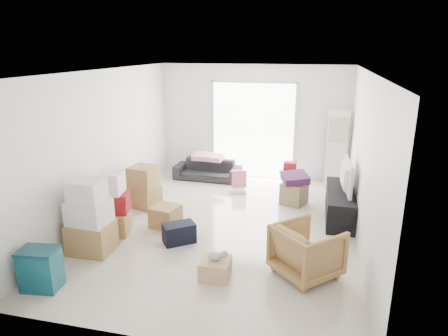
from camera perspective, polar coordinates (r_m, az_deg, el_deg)
room_shell at (r=6.75m, az=0.07°, el=2.14°), size 4.98×6.48×3.18m
sliding_door at (r=9.62m, az=4.18°, el=5.90°), size 2.10×0.04×2.33m
ac_tower at (r=9.27m, az=15.78°, el=2.55°), size 0.45×0.30×1.75m
tv_console at (r=7.76m, az=16.20°, el=-4.97°), size 0.49×1.62×0.54m
television at (r=7.64m, az=16.40°, el=-2.63°), size 0.63×1.03×0.13m
sofa at (r=9.60m, az=-2.36°, el=0.18°), size 1.61×0.52×0.62m
pillow_left at (r=9.59m, az=-3.40°, el=2.43°), size 0.37×0.29×0.12m
pillow_right at (r=9.44m, az=-1.26°, el=2.29°), size 0.44×0.37×0.13m
armchair at (r=5.73m, az=11.78°, el=-11.19°), size 1.08×1.08×0.81m
storage_bins at (r=5.89m, az=-24.72°, el=-12.96°), size 0.53×0.41×0.57m
box_stack_a at (r=6.50m, az=-18.61°, el=-7.08°), size 0.65×0.55×1.17m
box_stack_b at (r=7.04m, az=-15.74°, el=-5.39°), size 0.65×0.65×1.09m
box_stack_c at (r=8.08m, az=-11.36°, el=-2.70°), size 0.67×0.61×0.84m
loose_box at (r=7.21m, az=-8.33°, el=-6.83°), size 0.53×0.53×0.38m
duffel_bag at (r=6.63m, az=-6.43°, el=-9.22°), size 0.59×0.55×0.32m
ottoman at (r=8.23m, az=9.97°, el=-3.60°), size 0.58×0.58×0.45m
blanket at (r=8.14m, az=10.07°, el=-1.67°), size 0.63×0.63×0.14m
kids_table at (r=9.01m, az=9.39°, el=-0.28°), size 0.50×0.50×0.63m
toy_walker at (r=8.82m, az=2.07°, el=-2.60°), size 0.41×0.38×0.46m
wood_crate at (r=5.69m, az=-1.23°, el=-14.14°), size 0.41×0.41×0.27m
plush_bunny at (r=5.59m, az=-0.92°, el=-12.41°), size 0.27×0.16×0.14m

